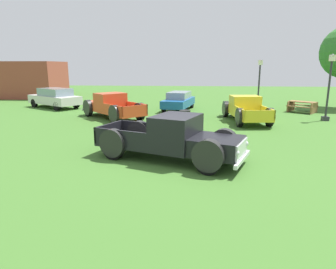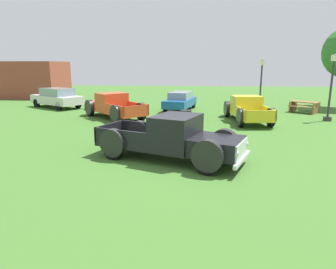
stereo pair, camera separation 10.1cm
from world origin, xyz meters
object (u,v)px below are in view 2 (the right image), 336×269
Objects in this scene: lamp_post_far at (261,83)px; pickup_truck_foreground at (178,139)px; pickup_truck_behind_right at (246,109)px; sedan_distant_b at (57,97)px; trash_can at (186,119)px; sedan_distant_a at (180,101)px; pickup_truck_behind_left at (112,106)px; lamp_post_near at (331,86)px; picnic_table at (304,106)px.

pickup_truck_foreground is at bearing -112.30° from lamp_post_far.
pickup_truck_foreground is 9.04m from pickup_truck_behind_right.
sedan_distant_b is at bearing -177.39° from lamp_post_far.
pickup_truck_foreground is 5.75m from trash_can.
sedan_distant_a is 6.69m from trash_can.
pickup_truck_behind_left is 0.97× the size of pickup_truck_behind_right.
lamp_post_near is at bearing -58.62° from lamp_post_far.
sedan_distant_b reaches higher than picnic_table.
sedan_distant_a is 1.09× the size of lamp_post_near.
pickup_truck_behind_right is at bearing 66.21° from pickup_truck_foreground.
sedan_distant_a is (4.22, 3.76, -0.04)m from pickup_truck_behind_left.
pickup_truck_behind_left is 2.13× the size of picnic_table.
pickup_truck_behind_left reaches higher than picnic_table.
sedan_distant_b is 18.69m from picnic_table.
lamp_post_far is at bearing 150.21° from picnic_table.
sedan_distant_b reaches higher than pickup_truck_behind_right.
pickup_truck_foreground reaches higher than trash_can.
picnic_table is (8.35, 11.94, -0.27)m from pickup_truck_foreground.
lamp_post_near is 1.70× the size of picnic_table.
lamp_post_near is (13.31, -0.04, 1.32)m from pickup_truck_behind_left.
sedan_distant_a is 9.81m from sedan_distant_b.
pickup_truck_behind_right reaches higher than sedan_distant_a.
lamp_post_far is 3.94× the size of trash_can.
trash_can is (0.11, 5.74, -0.29)m from pickup_truck_foreground.
lamp_post_far reaches higher than trash_can.
lamp_post_near is 9.08m from trash_can.
pickup_truck_behind_left is 1.01× the size of sedan_distant_b.
sedan_distant_b is at bearing 177.51° from sedan_distant_a.
pickup_truck_foreground is at bearing -51.20° from sedan_distant_b.
lamp_post_far is at bearing 2.61° from sedan_distant_b.
trash_can is at bearing -84.68° from sedan_distant_a.
pickup_truck_foreground reaches higher than sedan_distant_b.
sedan_distant_b is 15.92m from lamp_post_far.
pickup_truck_behind_right reaches higher than trash_can.
lamp_post_near is (4.93, 0.32, 1.35)m from pickup_truck_behind_right.
sedan_distant_a is at bearing 177.09° from picnic_table.
sedan_distant_b is (-13.95, 4.55, 0.09)m from pickup_truck_behind_right.
pickup_truck_behind_left is 6.97m from sedan_distant_b.
pickup_truck_behind_right is at bearing -18.07° from sedan_distant_b.
pickup_truck_behind_right is (8.38, -0.37, -0.03)m from pickup_truck_behind_left.
pickup_truck_behind_right is 5.37× the size of trash_can.
pickup_truck_behind_right is 5.75m from lamp_post_far.
pickup_truck_behind_left reaches higher than pickup_truck_behind_right.
lamp_post_far is (15.86, 0.72, 1.15)m from sedan_distant_b.
pickup_truck_foreground reaches higher than picnic_table.
pickup_truck_behind_left is at bearing -138.34° from sedan_distant_a.
lamp_post_far is (5.56, 13.55, 1.20)m from pickup_truck_foreground.
sedan_distant_b is at bearing 177.31° from picnic_table.
sedan_distant_b is (-9.80, 0.43, 0.10)m from sedan_distant_a.
picnic_table is at bearing -29.79° from lamp_post_far.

